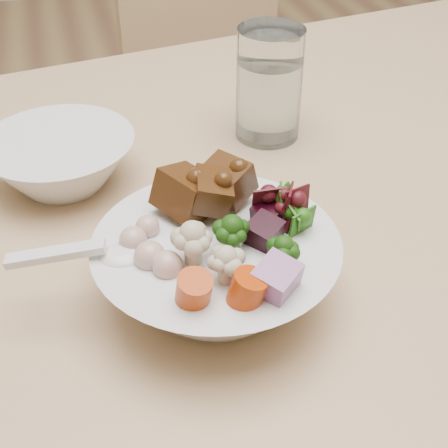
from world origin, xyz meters
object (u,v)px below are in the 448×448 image
Objects in this scene: dining_table at (406,205)px; chair_far at (220,124)px; water_glass at (269,89)px; side_bowl at (61,161)px; food_bowl at (218,264)px.

dining_table is 2.12× the size of chair_far.
water_glass is 0.82× the size of side_bowl.
water_glass is (0.13, 0.26, 0.03)m from food_bowl.
water_glass reaches higher than chair_far.
food_bowl is (-0.22, -0.81, 0.32)m from chair_far.
chair_far is 0.65m from water_glass.
water_glass is at bearing 140.34° from dining_table.
water_glass is (-0.09, -0.55, 0.35)m from chair_far.
side_bowl is at bearing -128.98° from chair_far.
dining_table is 0.23m from water_glass.
chair_far is 4.78× the size of side_bowl.
food_bowl is 0.25m from side_bowl.
side_bowl is (-0.12, 0.22, -0.01)m from food_bowl.
side_bowl is at bearing -170.35° from water_glass.
water_glass reaches higher than dining_table.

